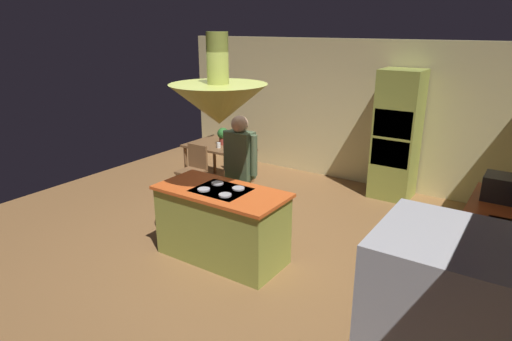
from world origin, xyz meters
name	(u,v)px	position (x,y,z in m)	size (l,w,h in m)	color
ground	(232,250)	(0.00, 0.00, 0.00)	(8.16, 8.16, 0.00)	olive
wall_back	(344,111)	(0.00, 3.45, 1.27)	(6.80, 0.10, 2.55)	beige
kitchen_island	(222,224)	(0.00, -0.20, 0.46)	(1.61, 0.78, 0.93)	#939E42
counter_run_right	(489,262)	(2.84, 0.60, 0.46)	(0.73, 2.41, 0.91)	#939E42
oven_tower	(397,135)	(1.10, 3.04, 1.06)	(0.66, 0.62, 2.12)	#939E42
dining_table	(219,149)	(-1.70, 1.90, 0.66)	(1.02, 0.93, 0.76)	brown
person_at_island	(240,168)	(-0.19, 0.46, 0.96)	(0.53, 0.22, 1.67)	tan
range_hood	(219,102)	(0.00, -0.20, 1.96)	(1.10, 1.10, 1.00)	#939E42
pendant_light_over_table	(217,81)	(-1.70, 1.90, 1.86)	(0.32, 0.32, 0.82)	beige
chair_facing_island	(194,167)	(-1.70, 1.21, 0.50)	(0.40, 0.40, 0.87)	brown
chair_by_back_wall	(242,149)	(-1.70, 2.59, 0.50)	(0.40, 0.40, 0.87)	brown
potted_plant_on_table	(223,135)	(-1.60, 1.89, 0.93)	(0.20, 0.20, 0.30)	#99382D
cup_on_table	(219,145)	(-1.52, 1.67, 0.81)	(0.07, 0.07, 0.09)	white
canister_flour	(490,236)	(2.84, 0.01, 1.01)	(0.10, 0.10, 0.20)	silver
canister_sugar	(492,230)	(2.84, 0.19, 1.00)	(0.12, 0.12, 0.19)	#E0B78C
microwave_on_counter	(506,188)	(2.84, 1.31, 1.05)	(0.46, 0.36, 0.28)	#232326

